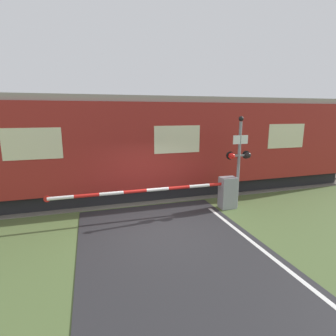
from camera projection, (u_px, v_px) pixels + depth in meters
name	position (u px, v px, depth m)	size (l,w,h in m)	color
ground_plane	(160.00, 227.00, 8.29)	(80.00, 80.00, 0.00)	#4C6033
track_bed	(138.00, 193.00, 11.77)	(36.00, 3.20, 0.13)	#666056
train	(167.00, 145.00, 11.71)	(18.76, 2.91, 4.19)	black
crossing_barrier	(213.00, 192.00, 9.68)	(6.64, 0.44, 1.20)	gray
signal_post	(239.00, 157.00, 9.65)	(0.97, 0.26, 3.43)	gray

